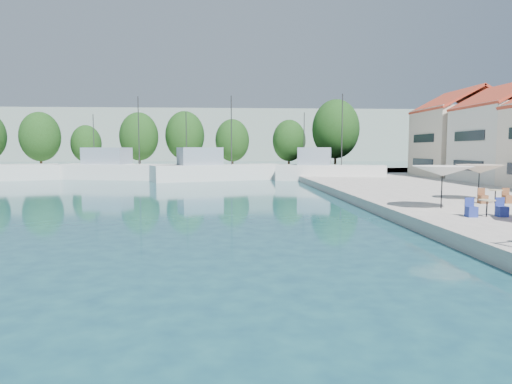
{
  "coord_description": "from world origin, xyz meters",
  "views": [
    {
      "loc": [
        -2.16,
        1.42,
        3.56
      ],
      "look_at": [
        -0.58,
        26.0,
        1.26
      ],
      "focal_mm": 32.0,
      "sensor_mm": 36.0,
      "label": 1
    }
  ],
  "objects": [
    {
      "name": "tree_04",
      "position": [
        -15.18,
        70.7,
        5.49
      ],
      "size": [
        5.73,
        5.73,
        8.48
      ],
      "color": "#3F2B19",
      "rests_on": "quay_far"
    },
    {
      "name": "quay_far",
      "position": [
        -8.0,
        67.0,
        0.3
      ],
      "size": [
        90.0,
        16.0,
        0.6
      ],
      "primitive_type": "cube",
      "color": "#A09890",
      "rests_on": "ground"
    },
    {
      "name": "tree_08",
      "position": [
        14.13,
        69.12,
        6.61
      ],
      "size": [
        7.04,
        7.04,
        10.42
      ],
      "color": "#3F2B19",
      "rests_on": "quay_far"
    },
    {
      "name": "cafe_table_03",
      "position": [
        12.62,
        25.5,
        0.89
      ],
      "size": [
        1.82,
        0.7,
        0.76
      ],
      "color": "black",
      "rests_on": "quay_right"
    },
    {
      "name": "tree_03",
      "position": [
        -23.29,
        71.92,
        4.43
      ],
      "size": [
        4.48,
        4.48,
        6.64
      ],
      "color": "#3F2B19",
      "rests_on": "quay_far"
    },
    {
      "name": "cafe_table_02",
      "position": [
        9.28,
        20.64,
        0.89
      ],
      "size": [
        1.82,
        0.7,
        0.76
      ],
      "color": "black",
      "rests_on": "quay_right"
    },
    {
      "name": "tree_06",
      "position": [
        -1.3,
        69.74,
        4.91
      ],
      "size": [
        5.05,
        5.05,
        7.48
      ],
      "color": "#3F2B19",
      "rests_on": "quay_far"
    },
    {
      "name": "trawler_03",
      "position": [
        -3.42,
        54.59,
        1.07
      ],
      "size": [
        15.91,
        9.02,
        10.2
      ],
      "rotation": [
        0.0,
        0.0,
        0.35
      ],
      "color": "silver",
      "rests_on": "ground"
    },
    {
      "name": "tree_02",
      "position": [
        -28.52,
        68.17,
        5.37
      ],
      "size": [
        5.59,
        5.59,
        8.27
      ],
      "color": "#3F2B19",
      "rests_on": "quay_far"
    },
    {
      "name": "trawler_02",
      "position": [
        -14.58,
        57.11,
        1.07
      ],
      "size": [
        17.34,
        8.51,
        10.2
      ],
      "rotation": [
        0.0,
        0.0,
        -0.26
      ],
      "color": "silver",
      "rests_on": "ground"
    },
    {
      "name": "hill_west",
      "position": [
        -30.0,
        160.0,
        8.0
      ],
      "size": [
        180.0,
        40.0,
        16.0
      ],
      "primitive_type": "cube",
      "color": "#909D90",
      "rests_on": "ground"
    },
    {
      "name": "umbrella_white",
      "position": [
        8.63,
        23.58,
        2.49
      ],
      "size": [
        3.1,
        3.1,
        2.14
      ],
      "color": "black",
      "rests_on": "quay_right"
    },
    {
      "name": "building_06",
      "position": [
        24.0,
        51.0,
        5.5
      ],
      "size": [
        9.0,
        8.8,
        10.2
      ],
      "color": "beige",
      "rests_on": "quay_right"
    },
    {
      "name": "hill_east",
      "position": [
        40.0,
        180.0,
        6.0
      ],
      "size": [
        140.0,
        40.0,
        12.0
      ],
      "primitive_type": "cube",
      "color": "#909D90",
      "rests_on": "ground"
    },
    {
      "name": "tree_05",
      "position": [
        -8.48,
        71.65,
        5.66
      ],
      "size": [
        5.93,
        5.93,
        8.77
      ],
      "color": "#3F2B19",
      "rests_on": "quay_far"
    },
    {
      "name": "umbrella_cream",
      "position": [
        12.67,
        27.28,
        2.42
      ],
      "size": [
        2.76,
        2.76,
        2.07
      ],
      "color": "black",
      "rests_on": "quay_right"
    },
    {
      "name": "trawler_04",
      "position": [
        9.38,
        52.94,
        1.07
      ],
      "size": [
        12.63,
        6.36,
        10.2
      ],
      "rotation": [
        0.0,
        0.0,
        -0.27
      ],
      "color": "silver",
      "rests_on": "ground"
    },
    {
      "name": "tree_07",
      "position": [
        7.37,
        70.85,
        4.92
      ],
      "size": [
        5.06,
        5.06,
        7.5
      ],
      "color": "#3F2B19",
      "rests_on": "quay_far"
    },
    {
      "name": "building_05",
      "position": [
        24.0,
        42.0,
        5.26
      ],
      "size": [
        8.4,
        8.8,
        9.7
      ],
      "color": "silver",
      "rests_on": "quay_right"
    }
  ]
}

